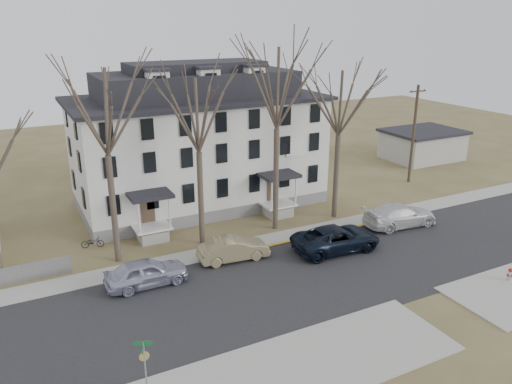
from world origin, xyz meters
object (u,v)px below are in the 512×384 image
car_navy (336,239)px  tree_mid_right (340,98)px  tree_far_left (103,106)px  tree_mid_left (197,110)px  utility_pole_far (413,133)px  tree_center (277,83)px  car_silver (146,273)px  bicycle_left (93,243)px  fire_hydrant (510,275)px  car_white (400,216)px  street_sign (145,359)px  car_tan (233,249)px  boarding_house (198,142)px

car_navy → tree_mid_right: bearing=-30.3°
tree_far_left → car_navy: tree_far_left is taller
tree_mid_left → utility_pole_far: (23.50, 4.20, -4.70)m
tree_center → car_silver: bearing=-159.8°
bicycle_left → utility_pole_far: bearing=-71.8°
tree_mid_left → fire_hydrant: tree_mid_left is taller
car_white → tree_mid_right: bearing=44.9°
tree_mid_left → car_white: 17.68m
car_white → bicycle_left: 23.02m
tree_center → street_sign: tree_center is taller
car_silver → car_tan: size_ratio=1.04×
boarding_house → tree_far_left: 13.12m
tree_mid_right → tree_far_left: bearing=180.0°
tree_mid_right → bicycle_left: bearing=171.5°
car_tan → tree_mid_left: bearing=20.1°
car_white → fire_hydrant: (-0.04, -9.76, -0.41)m
utility_pole_far → car_tan: size_ratio=2.00×
boarding_house → bicycle_left: 12.52m
street_sign → car_tan: bearing=72.6°
boarding_house → tree_mid_right: size_ratio=1.63×
car_navy → fire_hydrant: size_ratio=7.01×
utility_pole_far → tree_mid_left: bearing=-169.9°
tree_center → utility_pole_far: tree_center is taller
car_navy → car_white: size_ratio=1.05×
tree_far_left → tree_mid_left: size_ratio=1.08×
tree_center → utility_pole_far: (17.50, 4.20, -6.18)m
car_silver → car_tan: 6.10m
tree_mid_left → utility_pole_far: size_ratio=1.34×
car_tan → bicycle_left: bearing=57.9°
utility_pole_far → car_tan: 24.20m
boarding_house → street_sign: boarding_house is taller
utility_pole_far → bicycle_left: size_ratio=6.07×
car_silver → car_navy: car_navy is taller
tree_mid_left → fire_hydrant: (14.80, -13.75, -9.15)m
car_tan → tree_mid_right: bearing=-66.8°
tree_center → car_tan: tree_center is taller
boarding_house → fire_hydrant: boarding_house is taller
boarding_house → car_tan: boarding_house is taller
fire_hydrant → car_white: bearing=89.8°
car_silver → car_tan: (6.06, 0.70, -0.06)m
tree_mid_right → car_navy: bearing=-124.4°
car_tan → street_sign: size_ratio=1.79×
car_silver → street_sign: 9.48m
utility_pole_far → fire_hydrant: 20.44m
tree_mid_right → car_navy: tree_mid_right is taller
bicycle_left → street_sign: bearing=-166.3°
bicycle_left → boarding_house: bearing=-46.6°
tree_mid_right → street_sign: (-19.17, -13.21, -7.85)m
tree_center → tree_mid_right: 5.70m
car_white → tree_mid_left: bearing=79.9°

